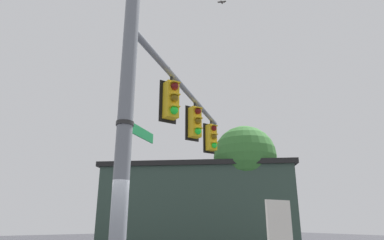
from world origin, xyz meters
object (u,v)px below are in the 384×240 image
object	(u,v)px
traffic_light_mid_inner	(195,122)
street_name_sign	(133,128)
traffic_light_mid_outer	(212,137)
traffic_light_nearest_pole	(171,100)
bird_flying	(222,2)

from	to	relation	value
traffic_light_mid_inner	street_name_sign	bearing A→B (deg)	37.78
traffic_light_mid_outer	traffic_light_nearest_pole	bearing A→B (deg)	38.01
traffic_light_nearest_pole	traffic_light_mid_outer	world-z (taller)	same
traffic_light_mid_outer	street_name_sign	bearing A→B (deg)	37.86
traffic_light_nearest_pole	street_name_sign	distance (m)	2.47
traffic_light_nearest_pole	bird_flying	size ratio (longest dim) A/B	4.63
traffic_light_mid_outer	street_name_sign	size ratio (longest dim) A/B	1.09
traffic_light_nearest_pole	street_name_sign	size ratio (longest dim) A/B	1.09
traffic_light_mid_outer	traffic_light_mid_inner	bearing A→B (deg)	38.01
traffic_light_mid_inner	bird_flying	size ratio (longest dim) A/B	4.63
traffic_light_mid_inner	traffic_light_mid_outer	xyz separation A→B (m)	(-1.75, -1.37, 0.00)
traffic_light_mid_inner	street_name_sign	size ratio (longest dim) A/B	1.09
traffic_light_mid_outer	bird_flying	distance (m)	5.12
traffic_light_mid_outer	bird_flying	bearing A→B (deg)	60.36
street_name_sign	traffic_light_nearest_pole	bearing A→B (deg)	-142.46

